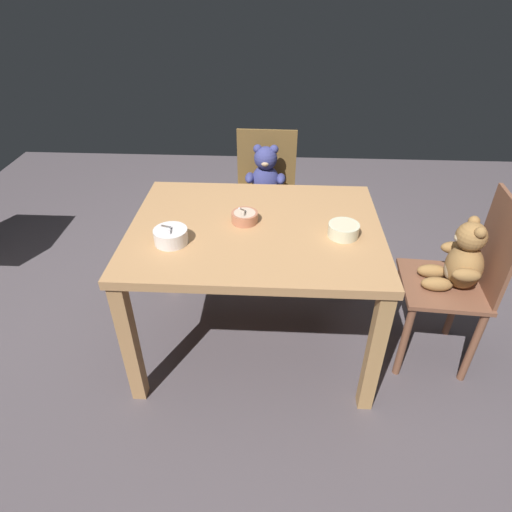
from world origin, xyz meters
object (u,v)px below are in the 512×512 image
object	(u,v)px
porridge_bowl_cream_near_right	(344,230)
porridge_bowl_terracotta_center	(245,217)
teddy_chair_near_right	(459,270)
teddy_chair_far_center	(265,185)
dining_table	(255,244)
porridge_bowl_white_near_left	(171,236)

from	to	relation	value
porridge_bowl_cream_near_right	porridge_bowl_terracotta_center	world-z (taller)	porridge_bowl_terracotta_center
teddy_chair_near_right	teddy_chair_far_center	bearing A→B (deg)	-39.06
dining_table	porridge_bowl_white_near_left	world-z (taller)	porridge_bowl_white_near_left
teddy_chair_far_center	porridge_bowl_terracotta_center	distance (m)	0.80
dining_table	teddy_chair_near_right	xyz separation A→B (m)	(0.94, -0.05, -0.08)
teddy_chair_near_right	teddy_chair_far_center	xyz separation A→B (m)	(-0.92, 0.86, -0.01)
porridge_bowl_terracotta_center	teddy_chair_near_right	bearing A→B (deg)	-5.34
teddy_chair_far_center	porridge_bowl_white_near_left	bearing A→B (deg)	-19.89
dining_table	teddy_chair_far_center	xyz separation A→B (m)	(0.02, 0.81, -0.08)
porridge_bowl_white_near_left	porridge_bowl_terracotta_center	bearing A→B (deg)	32.31
porridge_bowl_cream_near_right	porridge_bowl_terracotta_center	size ratio (longest dim) A/B	1.04
porridge_bowl_terracotta_center	porridge_bowl_cream_near_right	bearing A→B (deg)	-12.54
porridge_bowl_cream_near_right	porridge_bowl_terracotta_center	distance (m)	0.45
dining_table	porridge_bowl_white_near_left	size ratio (longest dim) A/B	7.44
dining_table	porridge_bowl_terracotta_center	size ratio (longest dim) A/B	8.85
dining_table	porridge_bowl_cream_near_right	world-z (taller)	porridge_bowl_cream_near_right
dining_table	teddy_chair_near_right	bearing A→B (deg)	-3.33
porridge_bowl_terracotta_center	dining_table	bearing A→B (deg)	-36.36
dining_table	porridge_bowl_terracotta_center	xyz separation A→B (m)	(-0.05, 0.04, 0.12)
porridge_bowl_cream_near_right	porridge_bowl_terracotta_center	xyz separation A→B (m)	(-0.44, 0.10, -0.00)
porridge_bowl_white_near_left	porridge_bowl_cream_near_right	bearing A→B (deg)	7.12
dining_table	porridge_bowl_terracotta_center	bearing A→B (deg)	143.64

